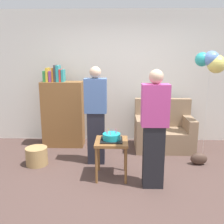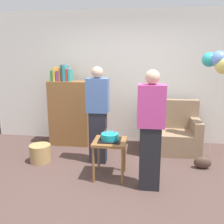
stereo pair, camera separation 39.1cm
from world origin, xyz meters
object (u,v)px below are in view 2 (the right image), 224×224
(bookshelf, at_px, (70,111))
(balloon_bunch, at_px, (219,62))
(person_blowing_candles, at_px, (98,115))
(birthday_cake, at_px, (110,137))
(wicker_basket, at_px, (40,153))
(person_holding_cake, at_px, (151,130))
(side_table, at_px, (110,146))
(handbag, at_px, (203,163))
(couch, at_px, (169,133))

(bookshelf, height_order, balloon_bunch, balloon_bunch)
(person_blowing_candles, bearing_deg, birthday_cake, -82.65)
(birthday_cake, bearing_deg, wicker_basket, 162.69)
(person_holding_cake, bearing_deg, balloon_bunch, -122.79)
(bookshelf, relative_size, side_table, 2.81)
(balloon_bunch, bearing_deg, bookshelf, 171.15)
(person_blowing_candles, relative_size, handbag, 5.82)
(side_table, relative_size, person_blowing_candles, 0.35)
(birthday_cake, bearing_deg, bookshelf, 126.89)
(handbag, bearing_deg, person_holding_cake, -139.78)
(couch, bearing_deg, balloon_bunch, -23.83)
(couch, xyz_separation_m, side_table, (-0.98, -1.24, 0.15))
(person_blowing_candles, height_order, handbag, person_blowing_candles)
(bookshelf, bearing_deg, wicker_basket, -104.89)
(balloon_bunch, bearing_deg, handbag, -117.74)
(balloon_bunch, bearing_deg, wicker_basket, -169.78)
(handbag, bearing_deg, wicker_basket, -178.29)
(handbag, xyz_separation_m, balloon_bunch, (0.24, 0.45, 1.60))
(side_table, distance_m, person_blowing_candles, 0.68)
(couch, bearing_deg, person_blowing_candles, -150.05)
(side_table, height_order, handbag, side_table)
(side_table, xyz_separation_m, person_holding_cake, (0.58, -0.26, 0.34))
(person_holding_cake, bearing_deg, couch, -94.50)
(couch, height_order, wicker_basket, couch)
(birthday_cake, height_order, balloon_bunch, balloon_bunch)
(side_table, relative_size, birthday_cake, 1.80)
(bookshelf, height_order, handbag, bookshelf)
(wicker_basket, distance_m, balloon_bunch, 3.38)
(person_holding_cake, bearing_deg, bookshelf, -35.00)
(birthday_cake, distance_m, balloon_bunch, 2.21)
(bookshelf, relative_size, handbag, 5.78)
(birthday_cake, bearing_deg, balloon_bunch, 28.74)
(person_holding_cake, relative_size, wicker_basket, 4.53)
(person_blowing_candles, distance_m, wicker_basket, 1.21)
(side_table, height_order, person_holding_cake, person_holding_cake)
(couch, relative_size, handbag, 3.93)
(wicker_basket, height_order, handbag, wicker_basket)
(bookshelf, distance_m, balloon_bunch, 2.92)
(couch, xyz_separation_m, birthday_cake, (-0.98, -1.24, 0.29))
(wicker_basket, bearing_deg, handbag, 1.71)
(person_blowing_candles, height_order, wicker_basket, person_blowing_candles)
(person_blowing_candles, bearing_deg, side_table, -82.65)
(person_blowing_candles, bearing_deg, balloon_bunch, -8.70)
(side_table, distance_m, balloon_bunch, 2.28)
(wicker_basket, bearing_deg, balloon_bunch, 10.22)
(birthday_cake, relative_size, handbag, 1.14)
(birthday_cake, xyz_separation_m, handbag, (1.46, 0.48, -0.53))
(side_table, height_order, birthday_cake, birthday_cake)
(wicker_basket, bearing_deg, bookshelf, 75.11)
(couch, distance_m, side_table, 1.59)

